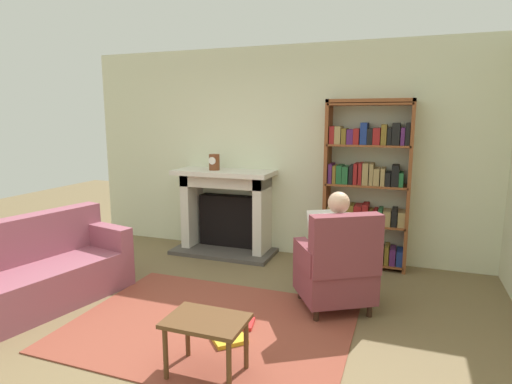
{
  "coord_description": "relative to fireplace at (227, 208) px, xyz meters",
  "views": [
    {
      "loc": [
        1.55,
        -2.78,
        1.81
      ],
      "look_at": [
        0.1,
        1.2,
        1.05
      ],
      "focal_mm": 29.58,
      "sensor_mm": 36.0,
      "label": 1
    }
  ],
  "objects": [
    {
      "name": "side_table",
      "position": [
        1.01,
        -2.64,
        -0.23
      ],
      "size": [
        0.56,
        0.39,
        0.43
      ],
      "color": "brown",
      "rests_on": "ground"
    },
    {
      "name": "back_wall",
      "position": [
        0.72,
        0.25,
        0.76
      ],
      "size": [
        5.6,
        0.1,
        2.7
      ],
      "primitive_type": "cube",
      "color": "beige",
      "rests_on": "ground"
    },
    {
      "name": "scattered_books",
      "position": [
        0.94,
        -2.02,
        -0.56
      ],
      "size": [
        0.44,
        0.58,
        0.03
      ],
      "color": "gold",
      "rests_on": "area_rug"
    },
    {
      "name": "seated_reader",
      "position": [
        1.64,
        -1.22,
        0.03
      ],
      "size": [
        0.54,
        0.59,
        1.14
      ],
      "rotation": [
        0.0,
        0.0,
        3.68
      ],
      "color": "white",
      "rests_on": "ground"
    },
    {
      "name": "mantel_clock",
      "position": [
        -0.13,
        -0.1,
        0.63
      ],
      "size": [
        0.14,
        0.14,
        0.21
      ],
      "color": "brown",
      "rests_on": "fireplace"
    },
    {
      "name": "armchair_reading",
      "position": [
        1.7,
        -1.32,
        -0.17
      ],
      "size": [
        0.87,
        0.86,
        0.97
      ],
      "rotation": [
        0.0,
        0.0,
        3.68
      ],
      "color": "#331E14",
      "rests_on": "ground"
    },
    {
      "name": "bookshelf",
      "position": [
        1.81,
        0.04,
        0.38
      ],
      "size": [
        0.99,
        0.32,
        2.01
      ],
      "color": "brown",
      "rests_on": "ground"
    },
    {
      "name": "sofa_floral",
      "position": [
        -1.04,
        -2.18,
        -0.27
      ],
      "size": [
        1.07,
        1.81,
        0.85
      ],
      "rotation": [
        0.0,
        0.0,
        1.36
      ],
      "color": "#975162",
      "rests_on": "ground"
    },
    {
      "name": "ground",
      "position": [
        0.72,
        -2.3,
        -0.59
      ],
      "size": [
        14.0,
        14.0,
        0.0
      ],
      "primitive_type": "plane",
      "color": "brown"
    },
    {
      "name": "fireplace",
      "position": [
        0.0,
        0.0,
        0.0
      ],
      "size": [
        1.35,
        0.64,
        1.12
      ],
      "color": "#4C4742",
      "rests_on": "ground"
    },
    {
      "name": "area_rug",
      "position": [
        0.72,
        -2.0,
        -0.58
      ],
      "size": [
        2.4,
        1.8,
        0.01
      ],
      "primitive_type": "cube",
      "color": "brown",
      "rests_on": "ground"
    }
  ]
}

